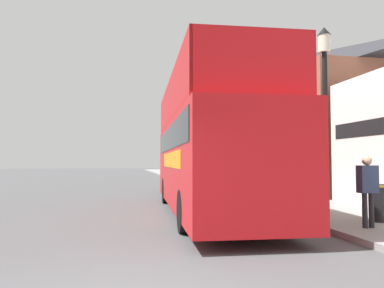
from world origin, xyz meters
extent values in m
plane|color=#4C4C4F|center=(0.00, 21.00, 0.00)|extent=(144.00, 144.00, 0.00)
cube|color=gray|center=(6.30, 18.00, 0.07)|extent=(3.52, 108.00, 0.14)
cube|color=#935642|center=(11.06, 21.16, 3.09)|extent=(6.00, 22.00, 6.18)
pyramid|color=#2D2D33|center=(11.06, 21.16, 7.62)|extent=(6.00, 22.00, 2.88)
cube|color=red|center=(2.61, 7.53, 1.58)|extent=(3.05, 10.73, 2.61)
cube|color=orange|center=(2.59, 7.00, 1.71)|extent=(2.84, 5.96, 0.45)
cube|color=black|center=(2.61, 7.53, 2.38)|extent=(3.04, 9.89, 0.70)
cube|color=red|center=(2.61, 7.53, 2.93)|extent=(3.01, 9.89, 0.10)
cube|color=red|center=(1.38, 7.59, 3.63)|extent=(0.55, 9.76, 1.28)
cube|color=red|center=(3.84, 7.47, 3.63)|extent=(0.55, 9.76, 1.28)
cube|color=red|center=(2.37, 2.69, 3.63)|extent=(2.53, 0.20, 1.28)
cube|color=red|center=(2.82, 11.67, 3.63)|extent=(2.60, 1.61, 1.28)
cylinder|color=black|center=(1.64, 10.88, 0.50)|extent=(0.33, 1.01, 1.00)
cylinder|color=black|center=(3.91, 10.76, 0.50)|extent=(0.33, 1.01, 1.00)
cylinder|color=black|center=(1.32, 4.51, 0.50)|extent=(0.33, 1.01, 1.00)
cylinder|color=black|center=(3.60, 4.40, 0.50)|extent=(0.33, 1.01, 1.00)
cube|color=black|center=(3.44, 15.13, 0.53)|extent=(1.82, 4.01, 0.70)
cube|color=black|center=(3.45, 15.01, 1.17)|extent=(1.56, 1.95, 0.58)
cylinder|color=black|center=(2.62, 16.33, 0.34)|extent=(0.22, 0.68, 0.67)
cylinder|color=black|center=(4.18, 16.38, 0.34)|extent=(0.22, 0.68, 0.67)
cylinder|color=black|center=(2.70, 13.88, 0.34)|extent=(0.22, 0.68, 0.67)
cylinder|color=black|center=(4.26, 13.93, 0.34)|extent=(0.22, 0.68, 0.67)
cylinder|color=#232328|center=(5.36, 3.62, 0.54)|extent=(0.12, 0.12, 0.80)
cylinder|color=#232328|center=(5.53, 3.62, 0.54)|extent=(0.12, 0.12, 0.80)
cube|color=#2D3856|center=(5.45, 3.62, 1.25)|extent=(0.43, 0.24, 0.63)
sphere|color=tan|center=(5.45, 3.62, 1.68)|extent=(0.22, 0.22, 0.22)
cylinder|color=black|center=(5.04, 4.68, 2.32)|extent=(0.13, 0.13, 4.36)
cylinder|color=silver|center=(5.04, 4.68, 4.73)|extent=(0.32, 0.32, 0.45)
cone|color=black|center=(5.04, 4.68, 5.06)|extent=(0.35, 0.35, 0.22)
cylinder|color=black|center=(5.18, 11.79, 2.04)|extent=(0.13, 0.13, 3.79)
cylinder|color=silver|center=(5.18, 11.79, 4.16)|extent=(0.32, 0.32, 0.45)
cone|color=black|center=(5.18, 11.79, 4.49)|extent=(0.35, 0.35, 0.22)
cylinder|color=black|center=(4.96, 18.90, 1.99)|extent=(0.13, 0.13, 3.71)
cylinder|color=silver|center=(4.96, 18.90, 4.07)|extent=(0.32, 0.32, 0.45)
cone|color=black|center=(4.96, 18.90, 4.41)|extent=(0.35, 0.35, 0.22)
cylinder|color=black|center=(6.28, 4.39, 0.61)|extent=(0.44, 0.44, 0.94)
cylinder|color=#B28E1E|center=(6.28, 4.39, 1.04)|extent=(0.48, 0.48, 0.06)
camera|label=1|loc=(-0.13, -4.12, 1.65)|focal=35.00mm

